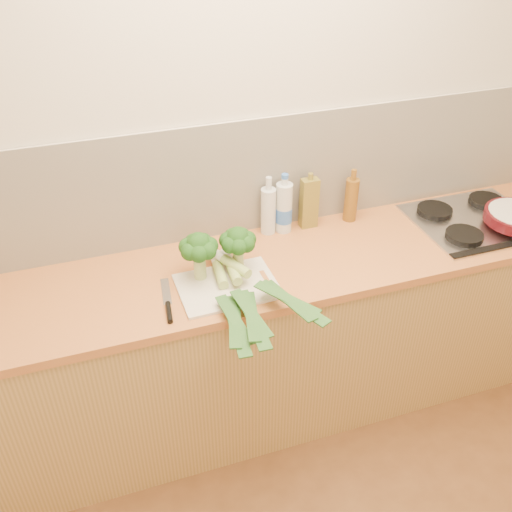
# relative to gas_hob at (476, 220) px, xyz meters

# --- Properties ---
(room_shell) EXTENTS (3.50, 3.50, 3.50)m
(room_shell) POSITION_rel_gas_hob_xyz_m (-1.02, 0.29, 0.26)
(room_shell) COLOR beige
(room_shell) RESTS_ON ground
(counter) EXTENTS (3.20, 0.62, 0.90)m
(counter) POSITION_rel_gas_hob_xyz_m (-1.02, 0.00, -0.46)
(counter) COLOR #B08849
(counter) RESTS_ON ground
(gas_hob) EXTENTS (0.58, 0.50, 0.04)m
(gas_hob) POSITION_rel_gas_hob_xyz_m (0.00, 0.00, 0.00)
(gas_hob) COLOR silver
(gas_hob) RESTS_ON counter
(chopping_board) EXTENTS (0.40, 0.30, 0.01)m
(chopping_board) POSITION_rel_gas_hob_xyz_m (-1.28, -0.11, -0.01)
(chopping_board) COLOR silver
(chopping_board) RESTS_ON counter
(broccoli_left) EXTENTS (0.16, 0.16, 0.21)m
(broccoli_left) POSITION_rel_gas_hob_xyz_m (-1.37, -0.02, 0.14)
(broccoli_left) COLOR #A8B96C
(broccoli_left) RESTS_ON chopping_board
(broccoli_right) EXTENTS (0.15, 0.16, 0.20)m
(broccoli_right) POSITION_rel_gas_hob_xyz_m (-1.20, -0.01, 0.13)
(broccoli_right) COLOR #A8B96C
(broccoli_right) RESTS_ON chopping_board
(leek_front) EXTENTS (0.13, 0.69, 0.04)m
(leek_front) POSITION_rel_gas_hob_xyz_m (-1.30, -0.13, 0.02)
(leek_front) COLOR white
(leek_front) RESTS_ON chopping_board
(leek_mid) EXTENTS (0.11, 0.63, 0.04)m
(leek_mid) POSITION_rel_gas_hob_xyz_m (-1.25, -0.17, 0.04)
(leek_mid) COLOR white
(leek_mid) RESTS_ON chopping_board
(leek_back) EXTENTS (0.33, 0.64, 0.04)m
(leek_back) POSITION_rel_gas_hob_xyz_m (-1.20, -0.14, 0.06)
(leek_back) COLOR white
(leek_back) RESTS_ON chopping_board
(chefs_knife) EXTENTS (0.06, 0.29, 0.02)m
(chefs_knife) POSITION_rel_gas_hob_xyz_m (-1.53, -0.16, -0.01)
(chefs_knife) COLOR silver
(chefs_knife) RESTS_ON counter
(oil_tin) EXTENTS (0.08, 0.05, 0.28)m
(oil_tin) POSITION_rel_gas_hob_xyz_m (-0.78, 0.23, 0.11)
(oil_tin) COLOR olive
(oil_tin) RESTS_ON counter
(glass_bottle) EXTENTS (0.07, 0.07, 0.28)m
(glass_bottle) POSITION_rel_gas_hob_xyz_m (-0.98, 0.24, 0.10)
(glass_bottle) COLOR silver
(glass_bottle) RESTS_ON counter
(amber_bottle) EXTENTS (0.06, 0.06, 0.26)m
(amber_bottle) POSITION_rel_gas_hob_xyz_m (-0.56, 0.22, 0.10)
(amber_bottle) COLOR brown
(amber_bottle) RESTS_ON counter
(water_bottle) EXTENTS (0.08, 0.08, 0.27)m
(water_bottle) POSITION_rel_gas_hob_xyz_m (-0.90, 0.23, 0.10)
(water_bottle) COLOR silver
(water_bottle) RESTS_ON counter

